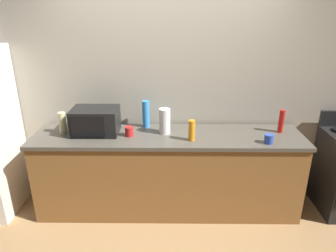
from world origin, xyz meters
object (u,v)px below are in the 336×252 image
object	(u,v)px
microwave	(95,121)
bottle_spray_cleaner	(146,114)
paper_towel_roll	(165,121)
bottle_hot_sauce	(281,121)
mug_blue	(269,139)
bottle_dish_soap	(192,130)
mug_red	(129,131)
bottle_hand_soap	(63,123)

from	to	relation	value
microwave	bottle_spray_cleaner	size ratio (longest dim) A/B	1.60
paper_towel_roll	bottle_spray_cleaner	size ratio (longest dim) A/B	0.90
paper_towel_roll	bottle_hot_sauce	bearing A→B (deg)	1.88
bottle_spray_cleaner	mug_blue	bearing A→B (deg)	-19.13
microwave	bottle_dish_soap	world-z (taller)	microwave
paper_towel_roll	bottle_spray_cleaner	world-z (taller)	bottle_spray_cleaner
paper_towel_roll	mug_blue	xyz separation A→B (m)	(1.03, -0.25, -0.09)
mug_blue	bottle_spray_cleaner	bearing A→B (deg)	160.87
paper_towel_roll	mug_red	distance (m)	0.38
paper_towel_roll	bottle_dish_soap	xyz separation A→B (m)	(0.27, -0.19, -0.03)
bottle_hand_soap	bottle_hot_sauce	size ratio (longest dim) A/B	0.93
paper_towel_roll	bottle_dish_soap	bearing A→B (deg)	-34.20
paper_towel_roll	bottle_dish_soap	size ratio (longest dim) A/B	1.27
bottle_spray_cleaner	mug_red	xyz separation A→B (m)	(-0.15, -0.26, -0.10)
bottle_hand_soap	paper_towel_roll	bearing A→B (deg)	0.69
bottle_hand_soap	bottle_dish_soap	distance (m)	1.36
mug_blue	mug_red	bearing A→B (deg)	173.11
bottle_hand_soap	mug_red	size ratio (longest dim) A/B	2.31
paper_towel_roll	bottle_dish_soap	world-z (taller)	paper_towel_roll
microwave	bottle_dish_soap	xyz separation A→B (m)	(1.00, -0.18, -0.03)
bottle_dish_soap	bottle_spray_cleaner	bearing A→B (deg)	142.64
mug_red	bottle_dish_soap	bearing A→B (deg)	-9.59
microwave	bottle_hot_sauce	world-z (taller)	microwave
bottle_hand_soap	bottle_dish_soap	size ratio (longest dim) A/B	1.08
bottle_spray_cleaner	bottle_dish_soap	xyz separation A→B (m)	(0.48, -0.37, -0.04)
paper_towel_roll	bottle_hot_sauce	size ratio (longest dim) A/B	1.09
mug_blue	mug_red	size ratio (longest dim) A/B	0.91
microwave	bottle_dish_soap	size ratio (longest dim) A/B	2.25
bottle_dish_soap	mug_red	distance (m)	0.65
bottle_spray_cleaner	bottle_hot_sauce	bearing A→B (deg)	-5.69
microwave	bottle_hot_sauce	xyz separation A→B (m)	(1.96, 0.04, -0.01)
paper_towel_roll	bottle_spray_cleaner	bearing A→B (deg)	138.94
bottle_spray_cleaner	microwave	bearing A→B (deg)	-160.13
bottle_hand_soap	bottle_hot_sauce	bearing A→B (deg)	1.32
bottle_hand_soap	bottle_dish_soap	world-z (taller)	bottle_hand_soap
microwave	bottle_hot_sauce	size ratio (longest dim) A/B	1.94
microwave	bottle_spray_cleaner	distance (m)	0.55
paper_towel_roll	mug_red	size ratio (longest dim) A/B	2.71
paper_towel_roll	mug_blue	world-z (taller)	paper_towel_roll
mug_red	bottle_hot_sauce	bearing A→B (deg)	4.21
microwave	paper_towel_roll	distance (m)	0.73
bottle_hand_soap	mug_blue	world-z (taller)	bottle_hand_soap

